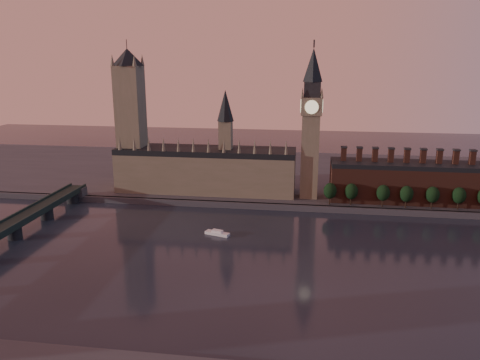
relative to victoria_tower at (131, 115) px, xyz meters
name	(u,v)px	position (x,y,z in m)	size (l,w,h in m)	color
ground	(287,268)	(120.00, -115.00, -59.09)	(900.00, 900.00, 0.00)	black
north_bank	(296,176)	(120.00, 63.04, -57.09)	(900.00, 182.00, 4.00)	#434348
palace_of_westminster	(206,168)	(55.59, -0.09, -37.46)	(130.00, 30.30, 74.00)	#776A55
victoria_tower	(131,115)	(0.00, 0.00, 0.00)	(24.00, 24.00, 108.00)	#776A55
big_ben	(311,123)	(130.00, -5.00, -2.26)	(15.00, 15.00, 107.00)	#776A55
chimney_block	(412,182)	(200.00, -5.00, -41.27)	(110.00, 25.00, 37.00)	#532B20
embankment_tree_0	(330,191)	(144.20, -20.76, -45.62)	(8.60, 8.60, 14.88)	black
embankment_tree_1	(351,191)	(158.17, -20.10, -45.62)	(8.60, 8.60, 14.88)	black
embankment_tree_2	(383,193)	(178.62, -20.71, -45.62)	(8.60, 8.60, 14.88)	black
embankment_tree_3	(407,194)	(193.42, -21.06, -45.62)	(8.60, 8.60, 14.88)	black
embankment_tree_4	(433,195)	(209.80, -20.55, -45.62)	(8.60, 8.60, 14.88)	black
embankment_tree_5	(459,195)	(226.25, -20.00, -45.62)	(8.60, 8.60, 14.88)	black
river_boat	(217,233)	(77.94, -76.21, -57.97)	(15.19, 8.39, 2.92)	silver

